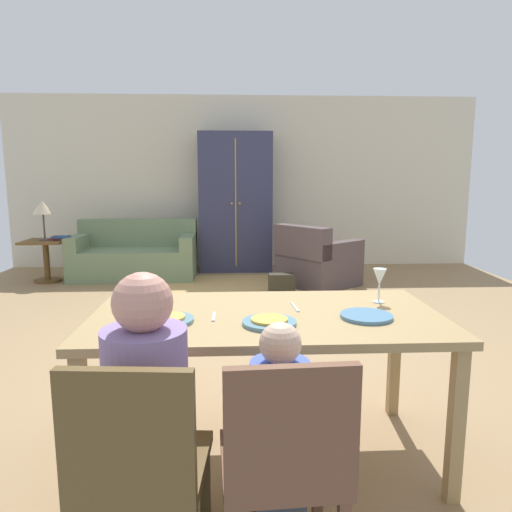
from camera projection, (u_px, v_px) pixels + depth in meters
The scene contains 24 objects.
ground_plane at pixel (252, 328), 4.57m from camera, with size 7.44×6.49×0.02m, color #93734C.
back_wall at pixel (243, 183), 7.59m from camera, with size 7.44×0.10×2.70m, color beige.
dining_table at pixel (266, 328), 2.35m from camera, with size 1.72×0.92×0.76m.
plate_near_man at pixel (167, 320), 2.20m from camera, with size 0.25×0.25×0.02m, color slate.
pizza_near_man at pixel (167, 317), 2.19m from camera, with size 0.17×0.17×0.01m, color gold.
plate_near_child at pixel (269, 323), 2.16m from camera, with size 0.25×0.25×0.02m, color teal.
pizza_near_child at pixel (269, 319), 2.16m from camera, with size 0.17×0.17×0.01m, color gold.
plate_near_woman at pixel (366, 316), 2.26m from camera, with size 0.25×0.25×0.02m, color teal.
wine_glass at pixel (380, 278), 2.52m from camera, with size 0.07×0.07×0.19m.
fork at pixel (214, 316), 2.28m from camera, with size 0.02×0.15×0.01m, color silver.
knife at pixel (295, 307), 2.44m from camera, with size 0.01×0.17×0.01m, color silver.
dining_chair_man at pixel (139, 464), 1.55m from camera, with size 0.45×0.45×0.87m.
person_man at pixel (150, 430), 1.72m from camera, with size 0.30×0.41×1.11m.
dining_chair_child at pixel (285, 460), 1.58m from camera, with size 0.44×0.44×0.87m.
person_child at pixel (278, 448), 1.75m from camera, with size 0.22×0.29×0.92m.
area_rug at pixel (252, 289), 6.10m from camera, with size 2.60×1.80×0.01m, color tan.
couch at pixel (135, 256), 6.82m from camera, with size 1.73×0.86×0.82m.
armchair at pixel (316, 262), 6.26m from camera, with size 1.20×1.20×0.82m.
armoire at pixel (236, 202), 7.25m from camera, with size 1.10×0.59×2.10m.
side_table at pixel (46, 255), 6.50m from camera, with size 0.56×0.56×0.58m.
table_lamp at pixel (43, 209), 6.39m from camera, with size 0.26×0.26×0.54m.
book_lower at pixel (59, 239), 6.51m from camera, with size 0.22×0.16×0.03m, color #9E3836.
book_upper at pixel (61, 237), 6.47m from camera, with size 0.22×0.16×0.03m, color navy.
handbag at pixel (282, 284), 5.80m from camera, with size 0.32×0.16×0.26m, color #2B271B.
Camera 1 is at (-0.18, -3.74, 1.43)m, focal length 33.06 mm.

